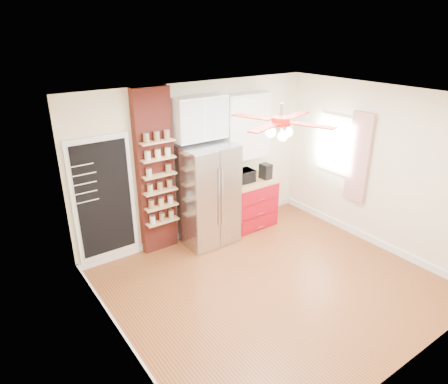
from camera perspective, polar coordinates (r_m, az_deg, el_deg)
floor at (r=6.08m, az=6.86°, el=-12.92°), size 4.50×4.50×0.00m
ceiling at (r=5.02m, az=8.33°, el=13.01°), size 4.50×4.50×0.00m
wall_back at (r=6.90m, az=-3.76°, el=4.30°), size 4.50×0.02×2.70m
wall_front at (r=4.35m, az=25.82°, el=-9.89°), size 4.50×0.02×2.70m
wall_left at (r=4.35m, az=-15.15°, el=-8.20°), size 0.02×4.00×2.70m
wall_right at (r=7.05m, az=21.17°, el=3.18°), size 0.02×4.00×2.70m
chalkboard at (r=6.29m, az=-16.77°, el=-0.98°), size 0.95×0.05×1.95m
brick_pillar at (r=6.45m, az=-9.81°, el=2.67°), size 0.60×0.16×2.70m
fridge at (r=6.75m, az=-2.36°, el=-0.42°), size 0.90×0.70×1.75m
upper_glass_cabinet at (r=6.52m, az=-3.50°, el=10.50°), size 0.90×0.35×0.70m
red_cabinet at (r=7.48m, az=3.71°, el=-1.57°), size 0.94×0.64×0.90m
upper_shelf_unit at (r=7.14m, az=3.13°, el=9.35°), size 0.90×0.30×1.15m
window at (r=7.47m, az=15.65°, el=6.57°), size 0.04×0.75×1.05m
curtain at (r=7.15m, az=18.68°, el=4.64°), size 0.06×0.40×1.55m
ceiling_fan at (r=5.07m, az=8.15°, el=9.93°), size 1.40×1.40×0.44m
toaster_oven at (r=7.18m, az=2.68°, el=2.24°), size 0.41×0.28×0.23m
coffee_maker at (r=7.39m, az=5.97°, el=2.96°), size 0.17×0.21×0.28m
canister_left at (r=7.45m, az=6.45°, el=2.48°), size 0.11×0.11×0.13m
canister_right at (r=7.52m, az=5.91°, el=2.72°), size 0.10×0.10×0.13m
pantry_jar_oats at (r=6.24m, az=-10.68°, el=2.73°), size 0.12×0.12×0.12m
pantry_jar_beans at (r=6.36m, az=-7.95°, el=3.30°), size 0.11×0.11×0.12m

